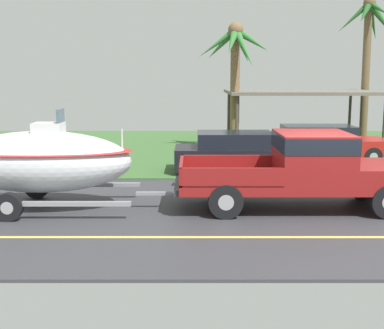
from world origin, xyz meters
The scene contains 8 objects.
ground centered at (0.00, 8.38, -0.01)m, with size 36.00×22.00×0.11m.
pickup_truck_towing centered at (-0.41, 0.49, 1.05)m, with size 5.89×2.04×1.89m.
boat_on_trailer centered at (-7.01, 0.49, 1.19)m, with size 5.72×2.40×2.46m.
parked_sedan_near centered at (1.64, 7.51, 0.67)m, with size 4.70×1.84×1.38m.
parked_sedan_far centered at (-1.72, 5.20, 0.67)m, with size 4.43×1.85×1.38m.
carport_awning centered at (1.66, 12.03, 2.44)m, with size 6.68×5.32×2.56m.
palm_tree_near_right centered at (5.32, 13.93, 5.07)m, with size 2.88×2.73×7.00m.
palm_tree_mid centered at (-1.49, 10.16, 3.94)m, with size 3.13×2.84×5.44m.
Camera 1 is at (-3.31, -11.84, 3.25)m, focal length 48.11 mm.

